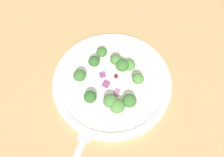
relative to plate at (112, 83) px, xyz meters
The scene contains 21 objects.
ground_plane 3.97cm from the plate, 58.47° to the right, with size 180.00×180.00×2.00cm, color tan.
plate is the anchor object (origin of this frame).
dressing_pool 0.44cm from the plate, 135.00° to the left, with size 13.51×13.51×0.20cm, color white.
broccoli_floret_0 4.02cm from the plate, 77.43° to the left, with size 2.59×2.59×2.63cm.
broccoli_floret_1 5.50cm from the plate, 20.89° to the left, with size 2.26×2.26×2.29cm.
broccoli_floret_2 6.25cm from the plate, 32.72° to the right, with size 2.66×2.66×2.69cm.
broccoli_floret_3 6.60cm from the plate, 158.44° to the right, with size 2.46×2.46×2.49cm.
broccoli_floret_4 6.52cm from the plate, 134.65° to the left, with size 2.14×2.14×2.17cm.
broccoli_floret_5 6.10cm from the plate, 109.86° to the right, with size 2.41×2.41×2.44cm.
broccoli_floret_6 5.35cm from the plate, 72.84° to the right, with size 2.70×2.70×2.73cm.
broccoli_floret_7 5.49cm from the plate, 160.35° to the left, with size 2.25×2.25×2.28cm.
broccoli_floret_8 6.51cm from the plate, 56.17° to the right, with size 2.74×2.74×2.77cm.
broccoli_floret_9 4.94cm from the plate, 63.69° to the left, with size 2.33×2.33×2.36cm.
broccoli_floret_10 4.60cm from the plate, 104.19° to the left, with size 2.25×2.25×2.27cm.
cranberry_0 3.62cm from the plate, 78.25° to the left, with size 0.90×0.90×0.90cm, color maroon.
cranberry_1 4.36cm from the plate, 67.99° to the right, with size 0.79×0.79×0.79cm, color maroon.
cranberry_2 4.43cm from the plate, 89.53° to the left, with size 1.00×1.00×1.00cm, color maroon.
cranberry_3 1.58cm from the plate, 73.25° to the left, with size 0.77×0.77×0.77cm, color maroon.
onion_bit_0 2.43cm from the plate, behind, with size 1.15×0.86×0.54cm, color #843D75.
onion_bit_1 1.67cm from the plate, 120.75° to the right, with size 1.22×1.16×0.59cm, color #843D75.
onion_bit_2 2.51cm from the plate, 49.38° to the right, with size 0.92×1.28×0.43cm, color #A35B93.
Camera 1 is at (9.68, -21.60, 54.21)cm, focal length 48.94 mm.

